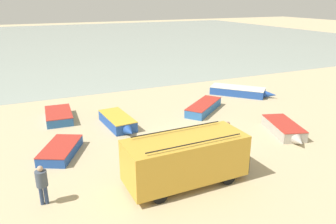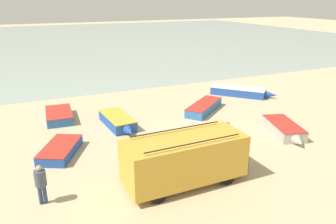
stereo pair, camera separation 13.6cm
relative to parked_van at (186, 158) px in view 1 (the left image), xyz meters
The scene contains 11 objects.
ground_plane 4.63m from the parked_van, 59.42° to the left, with size 200.00×200.00×0.00m, color tan.
sea_water 55.91m from the parked_van, 87.67° to the left, with size 120.00×80.00×0.01m, color #99A89E.
parked_van is the anchor object (origin of this frame).
fishing_rowboat_0 10.17m from the parked_van, 54.59° to the left, with size 4.44×3.77×0.62m.
fishing_rowboat_1 8.45m from the parked_van, 16.74° to the left, with size 2.39×4.11×0.66m.
fishing_rowboat_2 7.14m from the parked_van, 131.93° to the left, with size 2.73×3.72×0.53m.
fishing_rowboat_3 7.92m from the parked_van, 96.12° to the left, with size 1.70×4.20×0.68m.
fishing_rowboat_4 15.06m from the parked_van, 44.66° to the left, with size 4.55×4.79×0.66m.
fishing_rowboat_5 11.64m from the parked_van, 111.10° to the left, with size 1.87×3.96×0.59m.
fisherman_0 3.81m from the parked_van, 27.47° to the left, with size 0.47×0.47×1.77m.
fisherman_1 6.03m from the parked_van, behind, with size 0.45×0.45×1.72m.
Camera 1 is at (-8.39, -15.31, 7.91)m, focal length 35.00 mm.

